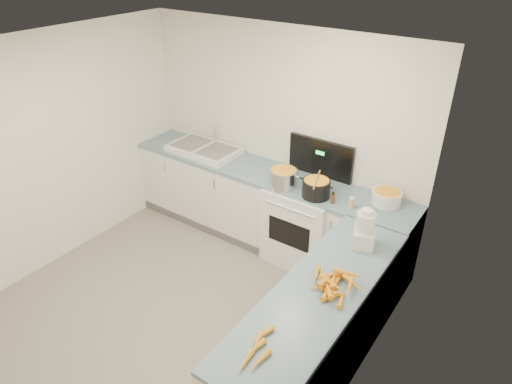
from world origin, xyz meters
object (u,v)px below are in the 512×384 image
Objects in this scene: stove at (304,222)px; spice_jar at (351,203)px; food_processor at (365,230)px; extract_bottle at (333,199)px; steel_pot at (284,179)px; mixing_bowl at (387,197)px; sink at (204,149)px; black_pot at (316,189)px.

spice_jar is at bearing -14.22° from stove.
extract_bottle is at bearing 137.93° from food_processor.
food_processor is at bearing -23.65° from steel_pot.
mixing_bowl is at bearing 16.11° from steel_pot.
sink is at bearing 174.15° from extract_bottle.
extract_bottle is (0.20, -0.02, -0.03)m from black_pot.
extract_bottle is at bearing -6.52° from black_pot.
mixing_bowl is (2.28, 0.12, 0.03)m from sink.
steel_pot reaches higher than extract_bottle.
spice_jar is at bearing -131.40° from mixing_bowl.
steel_pot is 1.06m from mixing_bowl.
extract_bottle is 0.19m from spice_jar.
sink is at bearing 164.32° from food_processor.
stove is 13.55× the size of spice_jar.
steel_pot is 1.03× the size of black_pot.
mixing_bowl is at bearing 96.87° from food_processor.
mixing_bowl is at bearing 9.10° from stove.
stove is 1.29m from food_processor.
black_pot is at bearing -5.77° from sink.
food_processor reaches higher than extract_bottle.
sink is at bearing 174.23° from black_pot.
steel_pot reaches higher than spice_jar.
sink is 8.57× the size of spice_jar.
steel_pot is at bearing 178.91° from extract_bottle.
mixing_bowl is (0.64, 0.28, -0.02)m from black_pot.
steel_pot is (-0.19, -0.16, 0.55)m from stove.
extract_bottle is 1.02× the size of spice_jar.
extract_bottle is at bearing -172.17° from spice_jar.
black_pot reaches higher than extract_bottle.
food_processor is (2.37, -0.67, 0.12)m from sink.
food_processor is (0.73, -0.50, 0.07)m from black_pot.
sink reaches higher than black_pot.
sink is 8.43× the size of extract_bottle.
extract_bottle is at bearing -23.71° from stove.
food_processor is at bearing -55.83° from spice_jar.
mixing_bowl reaches higher than spice_jar.
stove is 1.58× the size of sink.
extract_bottle reaches higher than spice_jar.
food_processor reaches higher than mixing_bowl.
black_pot is at bearing 145.67° from food_processor.
food_processor is (1.12, -0.49, 0.07)m from steel_pot.
black_pot is (1.64, -0.17, 0.04)m from sink.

